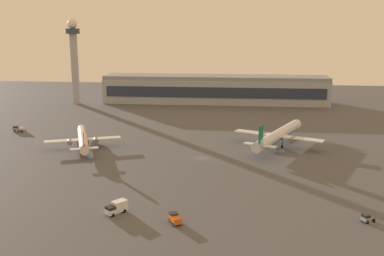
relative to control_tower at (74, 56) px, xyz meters
name	(u,v)px	position (x,y,z in m)	size (l,w,h in m)	color
ground_plane	(202,158)	(83.98, -105.68, -28.11)	(416.00, 416.00, 0.00)	#4C4C51
terminal_building	(215,89)	(82.50, 11.70, -20.02)	(133.39, 22.40, 16.40)	#9EA3AD
control_tower	(74,56)	(0.00, 0.00, 0.00)	(8.00, 8.00, 49.39)	#A8A8B2
airplane_near_gate	(83,139)	(37.80, -96.76, -24.57)	(27.61, 35.02, 9.35)	silver
airplane_taxiway_distant	(278,135)	(111.95, -86.50, -23.72)	(33.64, 42.56, 11.60)	silver
baggage_tractor	(175,218)	(81.81, -159.02, -26.93)	(3.62, 4.58, 2.25)	#D85919
pushback_tug	(366,218)	(126.77, -154.01, -27.04)	(3.56, 3.06, 2.05)	gray
fuel_truck	(20,128)	(0.69, -73.26, -26.74)	(6.62, 3.66, 2.35)	gray
catering_truck	(117,207)	(66.71, -154.85, -26.53)	(5.34, 5.90, 3.05)	white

